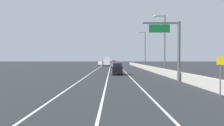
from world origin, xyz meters
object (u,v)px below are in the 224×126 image
(lamp_post_right_third, at_px, (144,47))
(car_white_1, at_px, (100,63))
(car_gray_2, at_px, (114,64))
(box_truck, at_px, (107,61))
(overhead_sign_gantry, at_px, (173,44))
(lamp_post_right_second, at_px, (163,40))
(car_red_0, at_px, (114,63))
(speed_advisory_sign, at_px, (221,73))
(car_black_3, at_px, (118,69))

(lamp_post_right_third, relative_size, car_white_1, 2.56)
(car_white_1, xyz_separation_m, car_gray_2, (5.75, -19.44, -0.03))
(box_truck, bearing_deg, overhead_sign_gantry, -80.49)
(overhead_sign_gantry, relative_size, car_gray_2, 1.65)
(car_white_1, bearing_deg, lamp_post_right_second, -74.02)
(overhead_sign_gantry, xyz_separation_m, car_white_1, (-12.67, 62.41, -3.74))
(lamp_post_right_third, distance_m, car_red_0, 31.21)
(lamp_post_right_second, xyz_separation_m, car_red_0, (-8.38, 53.10, -5.12))
(car_red_0, bearing_deg, car_gray_2, -90.80)
(speed_advisory_sign, distance_m, car_red_0, 75.96)
(car_black_3, bearing_deg, box_truck, 93.66)
(lamp_post_right_second, bearing_deg, lamp_post_right_third, 89.60)
(lamp_post_right_second, bearing_deg, car_white_1, 105.98)
(lamp_post_right_second, bearing_deg, car_gray_2, 105.67)
(lamp_post_right_second, distance_m, car_gray_2, 32.58)
(lamp_post_right_second, relative_size, box_truck, 1.42)
(overhead_sign_gantry, xyz_separation_m, car_gray_2, (-6.92, 42.97, -3.78))
(lamp_post_right_third, height_order, car_black_3, lamp_post_right_third)
(car_red_0, bearing_deg, car_white_1, -156.01)
(lamp_post_right_second, bearing_deg, speed_advisory_sign, -93.36)
(lamp_post_right_second, bearing_deg, overhead_sign_gantry, -98.36)
(speed_advisory_sign, height_order, car_gray_2, speed_advisory_sign)
(speed_advisory_sign, distance_m, car_white_1, 74.11)
(overhead_sign_gantry, relative_size, car_red_0, 1.74)
(car_white_1, distance_m, car_gray_2, 20.27)
(car_black_3, bearing_deg, car_gray_2, 90.52)
(speed_advisory_sign, xyz_separation_m, lamp_post_right_third, (1.49, 46.05, 4.42))
(speed_advisory_sign, height_order, lamp_post_right_second, lamp_post_right_second)
(lamp_post_right_second, bearing_deg, car_black_3, -172.98)
(speed_advisory_sign, xyz_separation_m, car_black_3, (-7.07, 21.50, -0.73))
(overhead_sign_gantry, height_order, lamp_post_right_second, lamp_post_right_second)
(lamp_post_right_third, distance_m, car_white_1, 31.03)
(car_red_0, distance_m, car_white_1, 6.63)
(car_red_0, height_order, box_truck, box_truck)
(car_gray_2, bearing_deg, speed_advisory_sign, -82.16)
(overhead_sign_gantry, distance_m, speed_advisory_sign, 10.94)
(car_white_1, relative_size, box_truck, 0.55)
(speed_advisory_sign, distance_m, box_truck, 68.57)
(car_white_1, height_order, car_black_3, car_black_3)
(car_red_0, height_order, car_black_3, car_red_0)
(overhead_sign_gantry, xyz_separation_m, lamp_post_right_third, (1.93, 35.52, 1.45))
(lamp_post_right_second, height_order, car_white_1, lamp_post_right_second)
(speed_advisory_sign, bearing_deg, overhead_sign_gantry, 92.41)
(overhead_sign_gantry, bearing_deg, speed_advisory_sign, -87.59)
(speed_advisory_sign, xyz_separation_m, car_gray_2, (-7.36, 53.49, -0.81))
(lamp_post_right_second, distance_m, box_truck, 46.91)
(car_gray_2, bearing_deg, car_red_0, 89.20)
(lamp_post_right_second, xyz_separation_m, lamp_post_right_third, (0.17, 23.51, 0.00))
(car_black_3, bearing_deg, car_white_1, 96.70)
(overhead_sign_gantry, xyz_separation_m, speed_advisory_sign, (0.44, -10.52, -2.96))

